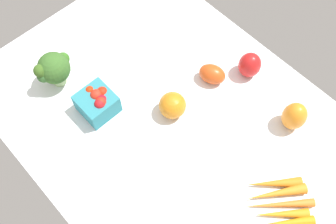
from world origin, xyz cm
name	(u,v)px	position (x,y,z in cm)	size (l,w,h in cm)	color
tablecloth	(168,117)	(0.00, 0.00, 1.00)	(104.00, 76.00, 2.00)	white
heirloom_tomato_orange	(172,105)	(0.32, -1.67, 5.76)	(7.53, 7.53, 7.53)	orange
broccoli_head	(53,69)	(29.75, 15.72, 8.91)	(9.05, 10.88, 11.61)	#A0BB7B
bell_pepper_orange	(294,116)	(-24.88, -22.75, 6.72)	(6.48, 6.48, 9.44)	orange
roma_tomato	(213,74)	(-0.19, -17.41, 4.80)	(7.82, 5.61, 5.61)	#D14D1B
carrot_bunch	(278,202)	(-36.66, -3.01, 3.30)	(19.08, 18.85, 2.85)	orange
berry_basket	(98,102)	(14.55, 12.73, 6.00)	(9.45, 9.45, 7.98)	teal
bell_pepper_red	(250,65)	(-5.69, -26.87, 6.09)	(6.48, 6.48, 8.17)	red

